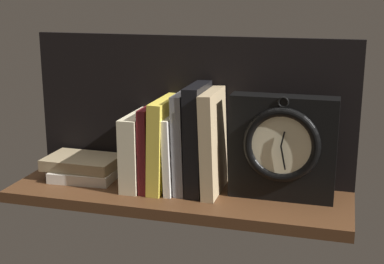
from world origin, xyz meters
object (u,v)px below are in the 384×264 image
book_black_skeptic (198,139)px  book_tan_shortstories (213,142)px  book_cream_twain (139,150)px  book_maroon_dawkins (153,146)px  book_yellow_seinlanguage (164,144)px  book_stack_side (84,167)px  book_white_catcher (175,152)px  book_gray_chess (185,142)px  framed_clock (282,147)px

book_black_skeptic → book_tan_shortstories: (3.47, 0.00, -0.61)cm
book_cream_twain → book_maroon_dawkins: bearing=0.0°
book_yellow_seinlanguage → book_stack_side: book_yellow_seinlanguage is taller
book_cream_twain → book_yellow_seinlanguage: book_yellow_seinlanguage is taller
book_yellow_seinlanguage → book_stack_side: bearing=177.6°
book_white_catcher → book_gray_chess: bearing=0.0°
book_maroon_dawkins → book_gray_chess: bearing=0.0°
book_tan_shortstories → framed_clock: bearing=-0.3°
book_cream_twain → framed_clock: (33.18, -0.09, 3.20)cm
book_yellow_seinlanguage → book_black_skeptic: bearing=0.0°
book_cream_twain → book_white_catcher: (8.79, 0.00, 0.18)cm
book_gray_chess → book_tan_shortstories: book_tan_shortstories is taller
book_maroon_dawkins → book_stack_side: 19.48cm
book_maroon_dawkins → book_white_catcher: 5.52cm
book_cream_twain → book_black_skeptic: size_ratio=0.70×
book_black_skeptic → book_tan_shortstories: book_black_skeptic is taller
book_yellow_seinlanguage → book_gray_chess: (4.93, 0.00, 0.87)cm
book_yellow_seinlanguage → book_tan_shortstories: 11.69cm
book_yellow_seinlanguage → book_gray_chess: size_ratio=0.92×
book_yellow_seinlanguage → book_cream_twain: bearing=180.0°
book_cream_twain → book_black_skeptic: 14.79cm
book_cream_twain → book_white_catcher: book_white_catcher is taller
book_gray_chess → book_tan_shortstories: 6.70cm
book_gray_chess → book_black_skeptic: 3.36cm
book_cream_twain → book_yellow_seinlanguage: bearing=0.0°
book_black_skeptic → framed_clock: 18.87cm
book_yellow_seinlanguage → book_black_skeptic: 8.35cm
book_maroon_dawkins → book_yellow_seinlanguage: (2.80, 0.00, 0.75)cm
book_gray_chess → book_stack_side: book_gray_chess is taller
book_gray_chess → book_black_skeptic: (3.23, 0.00, 0.92)cm
book_maroon_dawkins → framed_clock: (29.82, -0.09, 2.03)cm
book_cream_twain → book_tan_shortstories: book_tan_shortstories is taller
book_tan_shortstories → framed_clock: same height
book_yellow_seinlanguage → book_white_catcher: 3.15cm
book_maroon_dawkins → book_black_skeptic: 11.25cm
book_gray_chess → book_white_catcher: bearing=180.0°
book_black_skeptic → book_tan_shortstories: size_ratio=1.05×
book_white_catcher → framed_clock: (24.39, -0.09, 3.02)cm
book_gray_chess → book_black_skeptic: bearing=0.0°
book_stack_side → book_black_skeptic: bearing=-1.8°
book_maroon_dawkins → book_tan_shortstories: (14.43, 0.00, 1.94)cm
book_black_skeptic → framed_clock: size_ratio=1.05×
book_cream_twain → book_black_skeptic: (14.32, 0.00, 3.71)cm
book_cream_twain → book_stack_side: (-14.77, 0.89, -5.90)cm
book_yellow_seinlanguage → book_stack_side: (-20.93, 0.89, -7.82)cm
book_black_skeptic → book_stack_side: size_ratio=1.38×
book_cream_twain → book_stack_side: 15.93cm
book_cream_twain → book_gray_chess: 11.43cm
book_yellow_seinlanguage → book_white_catcher: book_yellow_seinlanguage is taller
book_yellow_seinlanguage → book_tan_shortstories: book_tan_shortstories is taller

